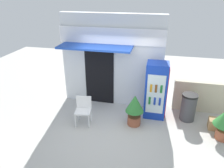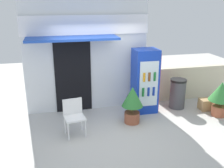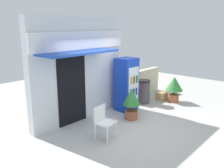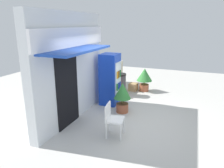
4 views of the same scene
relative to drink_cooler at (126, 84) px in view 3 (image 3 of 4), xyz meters
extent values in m
plane|color=beige|center=(-1.27, -0.96, -0.91)|extent=(16.00, 16.00, 0.00)
cube|color=silver|center=(-1.56, 0.63, 0.66)|extent=(3.47, 0.27, 3.14)
cube|color=white|center=(-1.56, 0.45, 1.55)|extent=(3.47, 0.08, 0.52)
cube|color=#1E47B2|center=(-1.98, 0.08, 1.26)|extent=(2.33, 0.82, 0.06)
cube|color=black|center=(-1.98, 0.48, 0.15)|extent=(1.01, 0.03, 2.12)
cube|color=#1438B2|center=(-0.01, 0.01, 0.00)|extent=(0.66, 0.60, 1.82)
cube|color=silver|center=(-0.01, -0.30, 0.00)|extent=(0.53, 0.02, 1.27)
cube|color=red|center=(0.33, 0.01, 0.00)|extent=(0.02, 0.54, 1.64)
cylinder|color=#196B2D|center=(-0.17, -0.32, -0.21)|extent=(0.06, 0.06, 0.24)
cylinder|color=#1938A5|center=(-0.01, -0.32, -0.21)|extent=(0.06, 0.06, 0.24)
cylinder|color=#1938A5|center=(0.14, -0.32, -0.21)|extent=(0.06, 0.06, 0.24)
cylinder|color=orange|center=(-0.15, -0.32, 0.21)|extent=(0.06, 0.06, 0.24)
cylinder|color=brown|center=(-0.01, -0.32, 0.21)|extent=(0.06, 0.06, 0.24)
cylinder|color=#196B2D|center=(0.15, -0.32, 0.21)|extent=(0.06, 0.06, 0.24)
cylinder|color=white|center=(-2.27, -1.19, -0.69)|extent=(0.04, 0.04, 0.43)
cylinder|color=white|center=(-1.87, -1.14, -0.69)|extent=(0.04, 0.04, 0.43)
cylinder|color=white|center=(-2.33, -0.82, -0.69)|extent=(0.04, 0.04, 0.43)
cylinder|color=white|center=(-1.92, -0.77, -0.69)|extent=(0.04, 0.04, 0.43)
cube|color=white|center=(-2.10, -0.98, -0.46)|extent=(0.52, 0.49, 0.04)
cube|color=white|center=(-2.13, -0.79, -0.24)|extent=(0.46, 0.10, 0.39)
cylinder|color=#995138|center=(-0.58, -0.66, -0.76)|extent=(0.40, 0.40, 0.29)
cylinder|color=brown|center=(-0.58, -0.66, -0.53)|extent=(0.05, 0.05, 0.18)
cone|color=#2D7533|center=(-0.58, -0.66, -0.17)|extent=(0.55, 0.55, 0.52)
cylinder|color=#AD5B3D|center=(1.92, -0.80, -0.76)|extent=(0.40, 0.40, 0.29)
cylinder|color=brown|center=(1.92, -0.80, -0.54)|extent=(0.05, 0.05, 0.16)
cone|color=#388C3D|center=(1.92, -0.80, -0.19)|extent=(0.66, 0.66, 0.53)
cylinder|color=#47474C|center=(1.04, -0.01, -0.50)|extent=(0.46, 0.46, 0.83)
cylinder|color=black|center=(1.04, -0.01, -0.05)|extent=(0.48, 0.48, 0.06)
cube|color=beige|center=(1.80, 0.65, -0.38)|extent=(2.42, 0.23, 1.06)
cube|color=tan|center=(1.80, -0.35, -0.75)|extent=(0.39, 0.36, 0.32)
camera|label=1|loc=(-0.03, -6.18, 2.96)|focal=34.29mm
camera|label=2|loc=(-2.50, -6.50, 2.20)|focal=41.07mm
camera|label=3|loc=(-6.35, -4.94, 2.00)|focal=38.88mm
camera|label=4|loc=(-6.72, -2.70, 1.91)|focal=33.92mm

